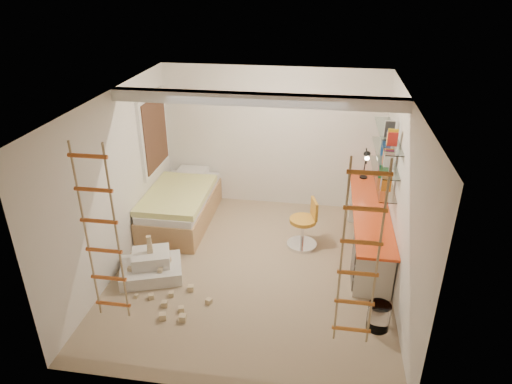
% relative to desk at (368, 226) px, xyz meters
% --- Properties ---
extents(floor, '(4.50, 4.50, 0.00)m').
position_rel_desk_xyz_m(floor, '(-1.72, -0.86, -0.40)').
color(floor, tan).
rests_on(floor, ground).
extents(ceiling_beam, '(4.00, 0.18, 0.16)m').
position_rel_desk_xyz_m(ceiling_beam, '(-1.72, -0.56, 2.12)').
color(ceiling_beam, white).
rests_on(ceiling_beam, ceiling).
extents(window_frame, '(0.06, 1.15, 1.35)m').
position_rel_desk_xyz_m(window_frame, '(-3.69, 0.64, 1.15)').
color(window_frame, white).
rests_on(window_frame, wall_left).
extents(window_blind, '(0.02, 1.00, 1.20)m').
position_rel_desk_xyz_m(window_blind, '(-3.65, 0.64, 1.15)').
color(window_blind, '#4C2D1E').
rests_on(window_blind, window_frame).
extents(rope_ladder_left, '(0.41, 0.04, 2.13)m').
position_rel_desk_xyz_m(rope_ladder_left, '(-3.07, -2.61, 1.11)').
color(rope_ladder_left, orange).
rests_on(rope_ladder_left, ceiling).
extents(rope_ladder_right, '(0.41, 0.04, 2.13)m').
position_rel_desk_xyz_m(rope_ladder_right, '(-0.37, -2.61, 1.11)').
color(rope_ladder_right, orange).
rests_on(rope_ladder_right, ceiling).
extents(waste_bin, '(0.28, 0.28, 0.36)m').
position_rel_desk_xyz_m(waste_bin, '(0.03, -1.86, -0.23)').
color(waste_bin, white).
rests_on(waste_bin, floor).
extents(desk, '(0.56, 2.80, 0.75)m').
position_rel_desk_xyz_m(desk, '(0.00, 0.00, 0.00)').
color(desk, '#E7491B').
rests_on(desk, floor).
extents(shelves, '(0.25, 1.80, 0.71)m').
position_rel_desk_xyz_m(shelves, '(0.15, 0.27, 1.10)').
color(shelves, white).
rests_on(shelves, wall_right).
extents(bed, '(1.02, 2.00, 0.69)m').
position_rel_desk_xyz_m(bed, '(-3.20, 0.36, -0.07)').
color(bed, '#AD7F51').
rests_on(bed, floor).
extents(task_lamp, '(0.14, 0.36, 0.57)m').
position_rel_desk_xyz_m(task_lamp, '(-0.05, 0.96, 0.73)').
color(task_lamp, black).
rests_on(task_lamp, desk).
extents(swivel_chair, '(0.61, 0.61, 0.83)m').
position_rel_desk_xyz_m(swivel_chair, '(-1.01, -0.10, -0.10)').
color(swivel_chair, '#C88926').
rests_on(swivel_chair, floor).
extents(play_platform, '(1.05, 0.93, 0.39)m').
position_rel_desk_xyz_m(play_platform, '(-3.17, -1.25, -0.25)').
color(play_platform, silver).
rests_on(play_platform, floor).
extents(toy_blocks, '(1.29, 1.05, 0.66)m').
position_rel_desk_xyz_m(toy_blocks, '(-2.85, -1.61, -0.22)').
color(toy_blocks, '#CCB284').
rests_on(toy_blocks, floor).
extents(books, '(0.14, 0.70, 0.92)m').
position_rel_desk_xyz_m(books, '(0.15, 0.27, 1.20)').
color(books, orange).
rests_on(books, shelves).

